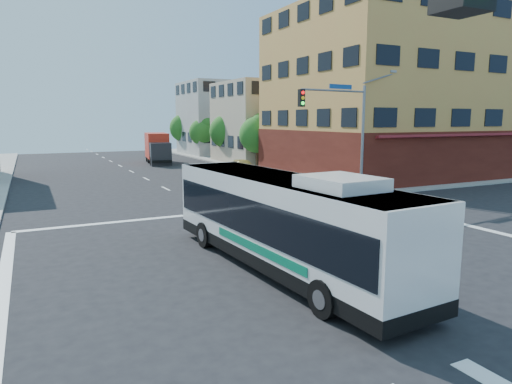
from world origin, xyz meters
name	(u,v)px	position (x,y,z in m)	size (l,w,h in m)	color
ground	(315,263)	(0.00, 0.00, 0.00)	(120.00, 120.00, 0.00)	black
sidewalk_ne	(386,155)	(35.00, 35.00, 0.07)	(50.00, 50.00, 0.15)	gray
corner_building_ne	(389,108)	(19.99, 18.48, 5.89)	(18.10, 15.44, 14.00)	#BC8D43
building_east_near	(274,123)	(16.98, 33.98, 4.51)	(12.06, 10.06, 9.00)	tan
building_east_far	(227,118)	(16.98, 47.98, 5.01)	(12.06, 10.06, 10.00)	#A3A39E
signal_mast_ne	(343,118)	(9.08, 10.62, 4.98)	(7.91, 1.13, 8.07)	slate
street_tree_a	(258,133)	(11.90, 27.92, 3.59)	(3.60, 3.60, 5.53)	#331D12
street_tree_b	(227,129)	(11.90, 35.92, 3.75)	(3.80, 3.80, 5.79)	#331D12
street_tree_c	(203,130)	(11.90, 43.92, 3.46)	(3.40, 3.40, 5.29)	#331D12
street_tree_d	(184,126)	(11.90, 51.92, 3.88)	(4.00, 4.00, 6.03)	#331D12
transit_bus	(282,220)	(-1.36, -0.08, 1.66)	(3.14, 11.56, 3.39)	black
box_truck	(158,149)	(4.37, 38.09, 1.62)	(3.18, 7.67, 3.35)	#222226
parked_car	(243,167)	(8.24, 23.72, 0.72)	(1.71, 4.25, 1.45)	tan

